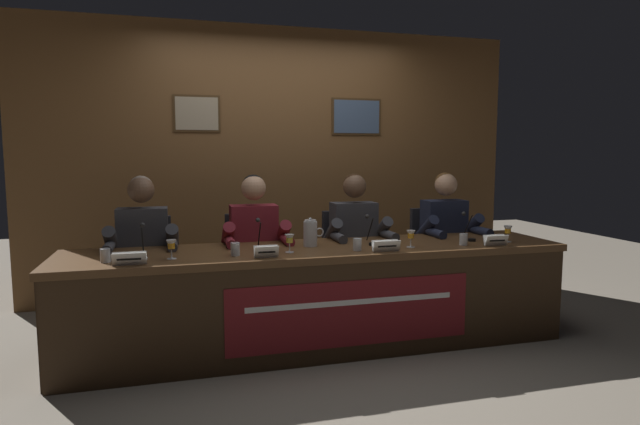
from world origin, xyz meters
The scene contains 29 objects.
ground_plane centered at (0.00, 0.00, 0.00)m, with size 12.00×12.00×0.00m, color gray.
wall_back_panelled centered at (0.00, 1.52, 1.30)m, with size 4.79×0.14×2.60m.
conference_table centered at (0.00, -0.11, 0.50)m, with size 3.59×0.77×0.72m.
chair_far_left centered at (-1.23, 0.57, 0.44)m, with size 0.44×0.45×0.91m.
panelist_far_left centered at (-1.23, 0.37, 0.72)m, with size 0.51×0.48×1.23m.
nameplate_far_left centered at (-1.27, -0.30, 0.76)m, with size 0.20×0.06×0.08m.
juice_glass_far_left centered at (-1.03, -0.17, 0.81)m, with size 0.06×0.06×0.12m.
water_cup_far_left centered at (-1.42, -0.16, 0.76)m, with size 0.06×0.06×0.08m.
microphone_far_left centered at (-1.21, -0.06, 0.80)m, with size 0.06×0.17×0.22m.
chair_center_left centered at (-0.41, 0.57, 0.44)m, with size 0.44×0.45×0.91m.
panelist_center_left centered at (-0.41, 0.37, 0.72)m, with size 0.51×0.48×1.23m.
nameplate_center_left centered at (-0.44, -0.29, 0.76)m, with size 0.16×0.06×0.08m.
juice_glass_center_left centered at (-0.25, -0.15, 0.81)m, with size 0.06×0.06×0.12m.
water_cup_center_left centered at (-0.62, -0.16, 0.76)m, with size 0.06×0.06×0.08m.
microphone_center_left centered at (-0.43, 0.00, 0.80)m, with size 0.06×0.17×0.22m.
chair_center_right centered at (0.41, 0.57, 0.44)m, with size 0.44×0.45×0.91m.
panelist_center_right centered at (0.41, 0.37, 0.72)m, with size 0.51×0.48×1.23m.
nameplate_center_right centered at (0.39, -0.29, 0.76)m, with size 0.19×0.06×0.08m.
juice_glass_center_right centered at (0.62, -0.19, 0.81)m, with size 0.06×0.06×0.12m.
water_cup_center_right centered at (0.21, -0.20, 0.76)m, with size 0.06×0.06×0.08m.
microphone_center_right centered at (0.39, 0.00, 0.80)m, with size 0.06×0.17×0.22m.
chair_far_right centered at (1.23, 0.57, 0.44)m, with size 0.44×0.45×0.91m.
panelist_far_right centered at (1.23, 0.37, 0.72)m, with size 0.51×0.48×1.23m.
nameplate_far_right centered at (1.25, -0.28, 0.76)m, with size 0.18×0.06×0.08m.
juice_glass_far_right centered at (1.43, -0.17, 0.81)m, with size 0.06×0.06×0.12m.
water_cup_far_right centered at (1.04, -0.20, 0.76)m, with size 0.06×0.06×0.08m.
microphone_far_right centered at (1.19, -0.02, 0.80)m, with size 0.06×0.17×0.22m.
water_pitcher_central centered at (-0.06, 0.06, 0.82)m, with size 0.15×0.10×0.21m.
document_stack_far_left centered at (-1.28, -0.08, 0.73)m, with size 0.23×0.17×0.01m.
Camera 1 is at (-0.99, -3.59, 1.39)m, focal length 29.53 mm.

